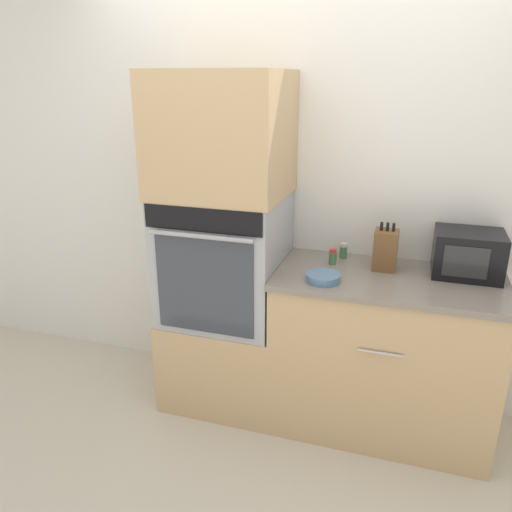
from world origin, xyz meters
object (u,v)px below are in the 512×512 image
at_px(condiment_jar_near, 343,251).
at_px(condiment_jar_mid, 333,257).
at_px(bowl, 323,278).
at_px(microwave, 468,254).
at_px(wall_oven, 224,258).
at_px(knife_block, 385,250).

relative_size(condiment_jar_near, condiment_jar_mid, 1.00).
relative_size(bowl, condiment_jar_near, 2.00).
bearing_deg(microwave, condiment_jar_mid, -175.79).
distance_m(wall_oven, microwave, 1.32).
relative_size(wall_oven, knife_block, 2.82).
height_order(bowl, condiment_jar_near, condiment_jar_near).
distance_m(wall_oven, condiment_jar_near, 0.69).
distance_m(microwave, condiment_jar_mid, 0.70).
bearing_deg(condiment_jar_mid, condiment_jar_near, 70.56).
bearing_deg(bowl, condiment_jar_mid, 89.22).
xyz_separation_m(wall_oven, bowl, (0.61, -0.17, 0.02)).
xyz_separation_m(bowl, condiment_jar_near, (0.05, 0.38, 0.02)).
distance_m(knife_block, bowl, 0.41).
relative_size(microwave, bowl, 1.94).
bearing_deg(wall_oven, microwave, 6.47).
distance_m(knife_block, condiment_jar_mid, 0.29).
relative_size(knife_block, condiment_jar_near, 2.94).
bearing_deg(condiment_jar_mid, bowl, -90.78).
xyz_separation_m(wall_oven, condiment_jar_mid, (0.61, 0.10, 0.04)).
bearing_deg(condiment_jar_mid, wall_oven, -170.99).
xyz_separation_m(knife_block, condiment_jar_mid, (-0.28, -0.01, -0.07)).
distance_m(microwave, condiment_jar_near, 0.66).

